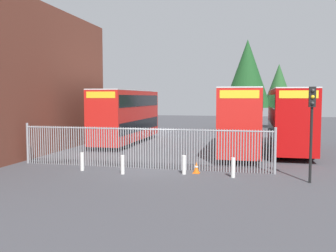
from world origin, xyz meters
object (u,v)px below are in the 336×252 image
Objects in this scene: double_decker_bus_behind_fence_right at (127,114)px; traffic_cone_by_gate at (196,168)px; double_decker_bus_near_gate at (242,118)px; bollard_far_right at (233,168)px; bollard_center_front at (123,165)px; double_decker_bus_behind_fence_left at (289,117)px; bollard_near_right at (184,165)px; bollard_near_left at (82,162)px; traffic_light_kerbside at (312,116)px.

double_decker_bus_behind_fence_right is 13.47m from traffic_cone_by_gate.
double_decker_bus_near_gate is at bearing 75.36° from traffic_cone_by_gate.
bollard_far_right is at bearing -50.96° from double_decker_bus_behind_fence_right.
bollard_center_front is at bearing -163.78° from traffic_cone_by_gate.
double_decker_bus_near_gate is 8.18m from traffic_cone_by_gate.
double_decker_bus_behind_fence_left is 11.38× the size of bollard_far_right.
double_decker_bus_behind_fence_right is 11.38× the size of bollard_near_right.
bollard_near_left and bollard_near_right have the same top height.
double_decker_bus_behind_fence_right is at bearing 124.39° from traffic_cone_by_gate.
traffic_cone_by_gate is at bearing 16.22° from bollard_center_front.
bollard_near_right and bollard_far_right have the same top height.
bollard_near_left is 1.61× the size of traffic_cone_by_gate.
double_decker_bus_behind_fence_left is at bearing -7.82° from double_decker_bus_behind_fence_right.
bollard_near_left is 1.00× the size of bollard_center_front.
traffic_light_kerbside is at bearing -43.03° from double_decker_bus_behind_fence_right.
bollard_near_left is 0.22× the size of traffic_light_kerbside.
bollard_near_right is 0.22× the size of traffic_light_kerbside.
bollard_near_left is at bearing -177.06° from bollard_near_right.
traffic_light_kerbside is at bearing 0.40° from bollard_center_front.
bollard_near_left is at bearing 178.35° from traffic_light_kerbside.
double_decker_bus_behind_fence_left is at bearing 25.98° from double_decker_bus_near_gate.
double_decker_bus_near_gate is 11.38× the size of bollard_center_front.
double_decker_bus_behind_fence_right is at bearing 97.73° from bollard_near_left.
bollard_far_right is 1.61× the size of traffic_cone_by_gate.
traffic_light_kerbside is at bearing -89.71° from double_decker_bus_behind_fence_left.
bollard_near_right is (3.00, 0.66, 0.00)m from bollard_center_front.
bollard_far_right is (5.42, 0.45, 0.00)m from bollard_center_front.
double_decker_bus_behind_fence_right is 15.01m from bollard_far_right.
double_decker_bus_behind_fence_left is 13.65m from bollard_center_front.
double_decker_bus_near_gate is at bearing -154.02° from double_decker_bus_behind_fence_left.
bollard_near_left is at bearing -173.73° from traffic_cone_by_gate.
bollard_near_left is at bearing -138.53° from double_decker_bus_behind_fence_left.
double_decker_bus_behind_fence_right reaches higher than bollard_near_right.
traffic_cone_by_gate is (-2.00, -7.64, -2.13)m from double_decker_bus_near_gate.
bollard_far_right is (7.80, 0.06, 0.00)m from bollard_near_left.
double_decker_bus_behind_fence_right reaches higher than bollard_far_right.
bollard_near_right is 6.40m from traffic_light_kerbside.
bollard_center_front reaches higher than traffic_cone_by_gate.
traffic_light_kerbside is (12.80, -11.95, 0.56)m from double_decker_bus_behind_fence_right.
double_decker_bus_behind_fence_right is (-12.75, 1.75, 0.00)m from double_decker_bus_behind_fence_left.
bollard_near_left is 5.97m from traffic_cone_by_gate.
traffic_light_kerbside reaches higher than bollard_center_front.
double_decker_bus_behind_fence_left is at bearing 60.41° from traffic_cone_by_gate.
traffic_light_kerbside is at bearing -6.44° from bollard_far_right.
bollard_far_right is at bearing -17.51° from traffic_cone_by_gate.
double_decker_bus_behind_fence_right is (-9.51, 3.33, 0.00)m from double_decker_bus_near_gate.
double_decker_bus_near_gate reaches higher than bollard_center_front.
bollard_center_front is at bearing -9.21° from bollard_near_left.
bollard_near_left is (1.58, -11.62, -1.95)m from double_decker_bus_behind_fence_right.
double_decker_bus_behind_fence_right is at bearing 160.70° from double_decker_bus_near_gate.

